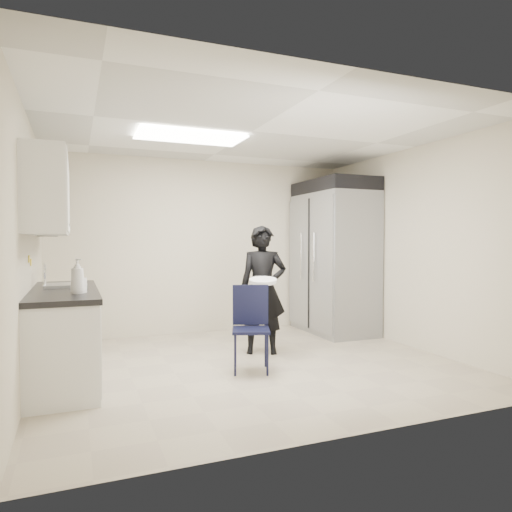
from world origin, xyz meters
name	(u,v)px	position (x,y,z in m)	size (l,w,h in m)	color
floor	(253,365)	(0.00, 0.00, 0.00)	(4.50, 4.50, 0.00)	tan
ceiling	(252,131)	(0.00, 0.00, 2.60)	(4.50, 4.50, 0.00)	silver
back_wall	(205,247)	(0.00, 2.00, 1.30)	(4.50, 4.50, 0.00)	beige
left_wall	(27,251)	(-2.25, 0.00, 1.30)	(4.00, 4.00, 0.00)	beige
right_wall	(414,248)	(2.25, 0.00, 1.30)	(4.00, 4.00, 0.00)	beige
ceiling_panel	(190,137)	(-0.60, 0.40, 2.57)	(1.20, 0.60, 0.02)	white
lower_counter	(64,337)	(-1.95, 0.20, 0.43)	(0.60, 1.90, 0.86)	silver
countertop	(63,292)	(-1.95, 0.20, 0.89)	(0.64, 1.95, 0.05)	black
sink	(66,290)	(-1.93, 0.45, 0.87)	(0.42, 0.40, 0.14)	gray
faucet	(45,277)	(-2.13, 0.45, 1.02)	(0.02, 0.02, 0.24)	silver
upper_cabinets	(48,197)	(-2.08, 0.20, 1.83)	(0.35, 1.80, 0.75)	silver
towel_dispenser	(48,222)	(-2.14, 1.35, 1.62)	(0.22, 0.30, 0.35)	black
notice_sticker_left	(29,259)	(-2.24, 0.10, 1.22)	(0.00, 0.12, 0.07)	yellow
notice_sticker_right	(31,262)	(-2.24, 0.30, 1.18)	(0.00, 0.12, 0.07)	yellow
commercial_fridge	(334,263)	(1.83, 1.27, 1.05)	(0.80, 1.35, 2.10)	gray
fridge_compressor	(334,187)	(1.83, 1.27, 2.20)	(0.80, 1.35, 0.20)	black
folding_chair	(251,330)	(-0.11, -0.23, 0.44)	(0.39, 0.39, 0.88)	black
man_tuxedo	(263,290)	(0.32, 0.46, 0.79)	(0.58, 0.39, 1.58)	black
bucket_lid	(263,281)	(0.22, 0.23, 0.92)	(0.33, 0.33, 0.04)	white
soap_bottle_a	(77,276)	(-1.82, -0.26, 1.07)	(0.12, 0.12, 0.32)	silver
soap_bottle_b	(80,282)	(-1.80, -0.23, 1.01)	(0.09, 0.10, 0.21)	#AEAEBA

